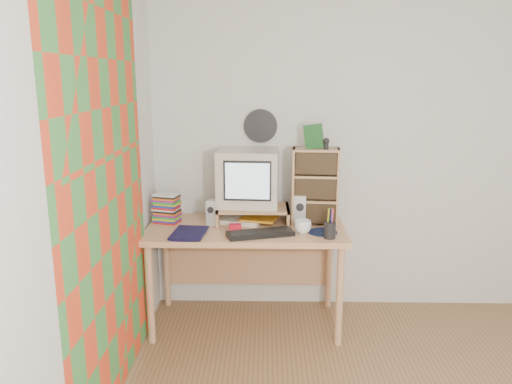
{
  "coord_description": "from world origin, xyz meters",
  "views": [
    {
      "loc": [
        -0.89,
        -2.02,
        1.8
      ],
      "look_at": [
        -0.96,
        1.33,
        1.02
      ],
      "focal_mm": 35.0,
      "sensor_mm": 36.0,
      "label": 1
    }
  ],
  "objects_px": {
    "desk": "(246,242)",
    "mug": "(303,227)",
    "cd_rack": "(315,186)",
    "diary": "(173,231)",
    "crt_monitor": "(248,178)",
    "dvd_stack": "(167,206)",
    "keyboard": "(260,234)"
  },
  "relations": [
    {
      "from": "dvd_stack",
      "to": "desk",
      "type": "bearing_deg",
      "value": 11.82
    },
    {
      "from": "cd_rack",
      "to": "diary",
      "type": "distance_m",
      "value": 1.05
    },
    {
      "from": "dvd_stack",
      "to": "mug",
      "type": "relative_size",
      "value": 2.1
    },
    {
      "from": "desk",
      "to": "cd_rack",
      "type": "relative_size",
      "value": 2.55
    },
    {
      "from": "keyboard",
      "to": "dvd_stack",
      "type": "xyz_separation_m",
      "value": [
        -0.69,
        0.3,
        0.11
      ]
    },
    {
      "from": "crt_monitor",
      "to": "mug",
      "type": "xyz_separation_m",
      "value": [
        0.38,
        -0.29,
        -0.28
      ]
    },
    {
      "from": "mug",
      "to": "diary",
      "type": "distance_m",
      "value": 0.88
    },
    {
      "from": "mug",
      "to": "dvd_stack",
      "type": "bearing_deg",
      "value": 166.3
    },
    {
      "from": "cd_rack",
      "to": "mug",
      "type": "xyz_separation_m",
      "value": [
        -0.1,
        -0.24,
        -0.23
      ]
    },
    {
      "from": "dvd_stack",
      "to": "diary",
      "type": "xyz_separation_m",
      "value": [
        0.1,
        -0.29,
        -0.1
      ]
    },
    {
      "from": "crt_monitor",
      "to": "diary",
      "type": "height_order",
      "value": "crt_monitor"
    },
    {
      "from": "keyboard",
      "to": "desk",
      "type": "bearing_deg",
      "value": 94.79
    },
    {
      "from": "dvd_stack",
      "to": "crt_monitor",
      "type": "bearing_deg",
      "value": 20.25
    },
    {
      "from": "mug",
      "to": "diary",
      "type": "xyz_separation_m",
      "value": [
        -0.88,
        -0.05,
        -0.02
      ]
    },
    {
      "from": "diary",
      "to": "cd_rack",
      "type": "bearing_deg",
      "value": 21.07
    },
    {
      "from": "dvd_stack",
      "to": "cd_rack",
      "type": "xyz_separation_m",
      "value": [
        1.08,
        -0.0,
        0.15
      ]
    },
    {
      "from": "desk",
      "to": "cd_rack",
      "type": "distance_m",
      "value": 0.64
    },
    {
      "from": "desk",
      "to": "diary",
      "type": "xyz_separation_m",
      "value": [
        -0.48,
        -0.25,
        0.16
      ]
    },
    {
      "from": "crt_monitor",
      "to": "dvd_stack",
      "type": "xyz_separation_m",
      "value": [
        -0.59,
        -0.05,
        -0.2
      ]
    },
    {
      "from": "keyboard",
      "to": "mug",
      "type": "distance_m",
      "value": 0.3
    },
    {
      "from": "keyboard",
      "to": "diary",
      "type": "relative_size",
      "value": 1.68
    },
    {
      "from": "crt_monitor",
      "to": "dvd_stack",
      "type": "distance_m",
      "value": 0.63
    },
    {
      "from": "desk",
      "to": "diary",
      "type": "bearing_deg",
      "value": -152.29
    },
    {
      "from": "cd_rack",
      "to": "dvd_stack",
      "type": "bearing_deg",
      "value": -175.33
    },
    {
      "from": "crt_monitor",
      "to": "dvd_stack",
      "type": "bearing_deg",
      "value": -170.96
    },
    {
      "from": "mug",
      "to": "keyboard",
      "type": "bearing_deg",
      "value": -167.8
    },
    {
      "from": "desk",
      "to": "mug",
      "type": "relative_size",
      "value": 12.08
    },
    {
      "from": "desk",
      "to": "mug",
      "type": "bearing_deg",
      "value": -27.57
    },
    {
      "from": "keyboard",
      "to": "diary",
      "type": "distance_m",
      "value": 0.59
    },
    {
      "from": "cd_rack",
      "to": "crt_monitor",
      "type": "bearing_deg",
      "value": 178.08
    },
    {
      "from": "desk",
      "to": "cd_rack",
      "type": "bearing_deg",
      "value": 3.49
    },
    {
      "from": "mug",
      "to": "diary",
      "type": "relative_size",
      "value": 0.44
    }
  ]
}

